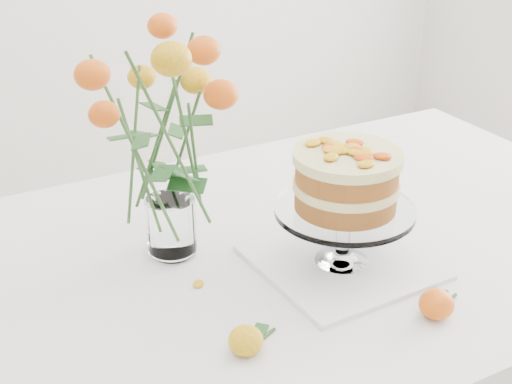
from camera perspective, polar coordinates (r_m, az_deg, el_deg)
table at (r=1.43m, az=4.29°, el=-6.44°), size 1.43×0.93×0.76m
napkin at (r=1.30m, az=6.84°, el=-5.58°), size 0.30×0.30×0.01m
cake_stand at (r=1.23m, az=7.21°, el=0.47°), size 0.25×0.25×0.22m
rose_vase at (r=1.22m, az=-7.30°, el=5.76°), size 0.37×0.37×0.45m
loose_rose_near at (r=1.08m, az=-0.81°, el=-11.79°), size 0.09×0.05×0.04m
loose_rose_far at (r=1.19m, az=14.24°, el=-8.69°), size 0.10×0.06×0.05m
stray_petal_a at (r=1.26m, az=2.19°, el=-6.81°), size 0.03×0.02×0.00m
stray_petal_b at (r=1.28m, az=7.01°, el=-6.47°), size 0.03×0.02×0.00m
stray_petal_c at (r=1.27m, az=9.53°, el=-6.82°), size 0.03×0.02×0.00m
stray_petal_d at (r=1.24m, az=-4.62°, el=-7.35°), size 0.03×0.02×0.00m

